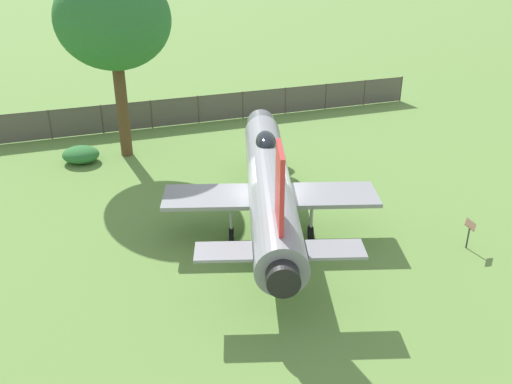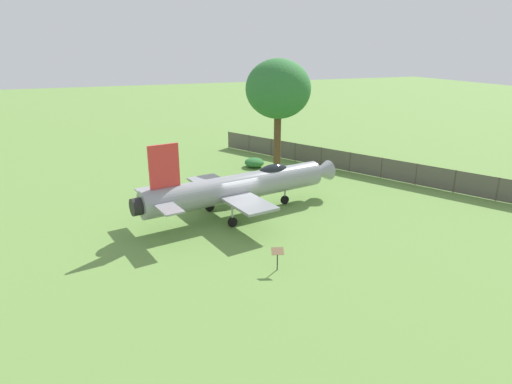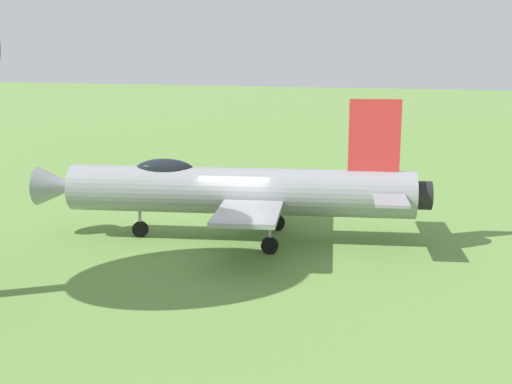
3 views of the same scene
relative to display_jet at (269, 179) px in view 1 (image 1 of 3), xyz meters
name	(u,v)px [view 1 (image 1 of 3)]	position (x,y,z in m)	size (l,w,h in m)	color
ground_plane	(269,225)	(0.07, -0.37, -1.90)	(200.00, 200.00, 0.00)	#668E42
display_jet	(269,179)	(0.00, 0.00, 0.00)	(8.56, 14.50, 5.23)	gray
shade_tree	(113,20)	(-8.50, 6.28, 5.09)	(5.68, 5.36, 9.50)	brown
perimeter_fence	(198,109)	(-5.96, 12.07, -0.98)	(25.78, 13.73, 1.74)	#4C4238
shrub_near_fence	(81,155)	(-10.49, 4.93, -1.49)	(1.91, 1.72, 0.82)	#2D7033
info_plaque	(470,228)	(7.76, -1.01, -1.05)	(0.56, 0.69, 1.14)	#333333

